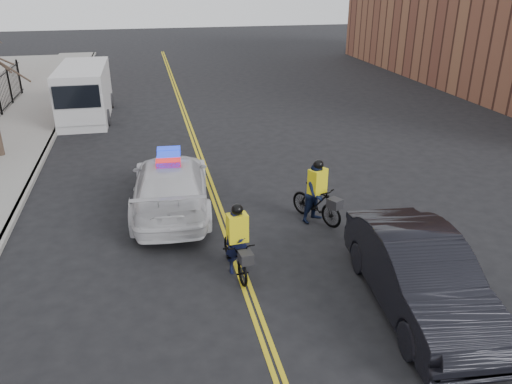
{
  "coord_description": "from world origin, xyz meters",
  "views": [
    {
      "loc": [
        -1.9,
        -10.14,
        6.66
      ],
      "look_at": [
        0.76,
        1.75,
        1.3
      ],
      "focal_mm": 35.0,
      "sensor_mm": 36.0,
      "label": 1
    }
  ],
  "objects_px": {
    "police_cruiser": "(171,184)",
    "cyclist_far": "(317,197)",
    "cargo_van": "(84,93)",
    "cyclist_near": "(238,249)",
    "dark_sedan": "(420,275)"
  },
  "relations": [
    {
      "from": "cargo_van",
      "to": "cyclist_near",
      "type": "height_order",
      "value": "cargo_van"
    },
    {
      "from": "cargo_van",
      "to": "cyclist_near",
      "type": "distance_m",
      "value": 16.17
    },
    {
      "from": "cargo_van",
      "to": "dark_sedan",
      "type": "bearing_deg",
      "value": -64.59
    },
    {
      "from": "dark_sedan",
      "to": "cyclist_far",
      "type": "height_order",
      "value": "cyclist_far"
    },
    {
      "from": "dark_sedan",
      "to": "cyclist_near",
      "type": "relative_size",
      "value": 2.67
    },
    {
      "from": "cargo_van",
      "to": "cyclist_far",
      "type": "xyz_separation_m",
      "value": [
        7.48,
        -13.28,
        -0.49
      ]
    },
    {
      "from": "dark_sedan",
      "to": "cargo_van",
      "type": "bearing_deg",
      "value": 120.07
    },
    {
      "from": "dark_sedan",
      "to": "cargo_van",
      "type": "relative_size",
      "value": 0.84
    },
    {
      "from": "police_cruiser",
      "to": "cyclist_far",
      "type": "distance_m",
      "value": 4.4
    },
    {
      "from": "dark_sedan",
      "to": "cyclist_far",
      "type": "bearing_deg",
      "value": 104.81
    },
    {
      "from": "cyclist_near",
      "to": "police_cruiser",
      "type": "bearing_deg",
      "value": 102.5
    },
    {
      "from": "cyclist_near",
      "to": "cyclist_far",
      "type": "bearing_deg",
      "value": 32.26
    },
    {
      "from": "dark_sedan",
      "to": "cargo_van",
      "type": "xyz_separation_m",
      "value": [
        -8.23,
        17.69,
        0.4
      ]
    },
    {
      "from": "police_cruiser",
      "to": "dark_sedan",
      "type": "bearing_deg",
      "value": 132.15
    },
    {
      "from": "cyclist_near",
      "to": "cyclist_far",
      "type": "relative_size",
      "value": 1.0
    }
  ]
}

